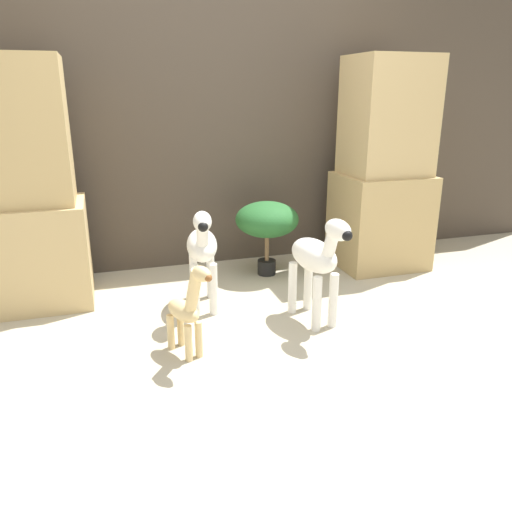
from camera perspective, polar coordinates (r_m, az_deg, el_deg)
name	(u,v)px	position (r m, az deg, el deg)	size (l,w,h in m)	color
ground_plane	(275,351)	(2.75, 2.15, -10.76)	(14.00, 14.00, 0.00)	#B2A88E
wall_back	(207,124)	(3.96, -5.62, 14.79)	(6.40, 0.08, 2.20)	#473D33
rock_pillar_left	(27,196)	(3.46, -24.66, 6.26)	(0.66, 0.57, 1.55)	tan
rock_pillar_right	(383,173)	(4.00, 14.35, 9.21)	(0.66, 0.57, 1.59)	tan
zebra_right	(317,259)	(2.95, 6.98, -0.32)	(0.25, 0.55, 0.68)	white
zebra_left	(202,249)	(3.13, -6.17, 0.85)	(0.25, 0.55, 0.68)	white
giraffe_figurine	(187,309)	(2.61, -7.84, -5.99)	(0.23, 0.37, 0.54)	#E0C184
potted_palm_front	(267,221)	(3.72, 1.26, 4.00)	(0.47, 0.47, 0.56)	black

